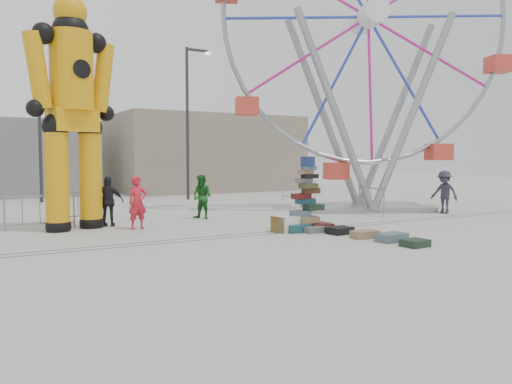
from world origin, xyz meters
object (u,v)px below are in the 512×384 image
steamer_trunk (290,224)px  pedestrian_red (138,203)px  lamp_post_left (41,112)px  lamp_post_right (189,115)px  barricade_wheel_back (298,190)px  pedestrian_green (202,197)px  suitcase_tower (306,210)px  barricade_wheel_front (371,201)px  pedestrian_black (109,201)px  barricade_dummy_b (40,212)px  barricade_dummy_c (78,206)px  ferris_wheel (368,42)px  crash_test_dummy (72,104)px  pedestrian_grey (444,192)px

steamer_trunk → pedestrian_red: pedestrian_red is taller
lamp_post_left → pedestrian_red: bearing=-83.2°
lamp_post_right → barricade_wheel_back: 7.00m
lamp_post_right → pedestrian_green: size_ratio=4.96×
lamp_post_left → barricade_wheel_back: (11.68, -5.41, -3.93)m
suitcase_tower → barricade_wheel_back: bearing=63.7°
suitcase_tower → barricade_wheel_front: bearing=32.4°
pedestrian_red → pedestrian_black: (-0.64, 1.06, -0.01)m
barricade_dummy_b → pedestrian_green: (5.48, -0.08, 0.26)m
barricade_dummy_b → pedestrian_red: (2.67, -1.47, 0.28)m
suitcase_tower → pedestrian_black: suitcase_tower is taller
pedestrian_black → barricade_dummy_c: bearing=-46.0°
barricade_wheel_back → pedestrian_black: bearing=-87.0°
pedestrian_green → barricade_wheel_front: bearing=41.1°
ferris_wheel → barricade_dummy_b: ferris_wheel is taller
pedestrian_red → ferris_wheel: bearing=-1.1°
crash_test_dummy → barricade_dummy_c: (0.47, 2.11, -3.34)m
ferris_wheel → barricade_wheel_front: 6.81m
steamer_trunk → pedestrian_black: size_ratio=0.62×
crash_test_dummy → steamer_trunk: size_ratio=7.26×
lamp_post_left → barricade_dummy_c: (0.11, -8.50, -3.93)m
pedestrian_green → pedestrian_black: pedestrian_black is taller
ferris_wheel → pedestrian_black: (-10.86, 0.19, -6.26)m
lamp_post_right → pedestrian_grey: lamp_post_right is taller
suitcase_tower → pedestrian_grey: 7.62m
steamer_trunk → pedestrian_red: bearing=136.8°
barricade_dummy_c → pedestrian_black: size_ratio=1.22×
lamp_post_right → barricade_wheel_front: (3.47, -10.14, -3.93)m
ferris_wheel → pedestrian_black: size_ratio=8.77×
barricade_wheel_front → pedestrian_green: size_ratio=1.24×
suitcase_tower → barricade_dummy_c: 8.16m
lamp_post_left → barricade_dummy_b: bearing=-97.4°
crash_test_dummy → barricade_dummy_b: 3.52m
suitcase_tower → crash_test_dummy: (-6.13, 3.75, 3.25)m
crash_test_dummy → barricade_dummy_c: bearing=60.5°
barricade_wheel_front → pedestrian_red: 9.13m
lamp_post_right → barricade_wheel_front: lamp_post_right is taller
ferris_wheel → pedestrian_red: (-10.22, -0.87, -6.25)m
lamp_post_left → ferris_wheel: (11.59, -10.61, 2.60)m
pedestrian_black → pedestrian_grey: pedestrian_grey is taller
lamp_post_left → suitcase_tower: lamp_post_left is taller
steamer_trunk → barricade_wheel_back: (6.44, 8.85, 0.31)m
lamp_post_left → crash_test_dummy: bearing=-91.9°
pedestrian_black → suitcase_tower: bearing=168.3°
crash_test_dummy → pedestrian_grey: size_ratio=4.30×
barricade_dummy_c → barricade_wheel_front: (10.36, -3.65, 0.00)m
barricade_dummy_c → barricade_wheel_front: size_ratio=1.00×
suitcase_tower → barricade_dummy_c: (-5.66, 5.87, -0.09)m
ferris_wheel → suitcase_tower: bearing=-124.4°
pedestrian_red → barricade_dummy_c: bearing=106.9°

